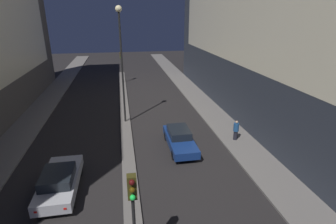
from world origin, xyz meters
TOP-DOWN VIEW (x-y plane):
  - median_strip at (0.00, 20.66)m, footprint 0.88×39.32m
  - traffic_light_near at (0.00, 3.42)m, footprint 0.32×0.42m
  - traffic_light_mid at (0.00, 33.51)m, footprint 0.32×0.42m
  - street_lamp at (0.00, 18.50)m, footprint 0.54×0.54m
  - car_left_lane at (-3.83, 9.06)m, footprint 1.90×4.71m
  - car_right_lane at (3.83, 12.97)m, footprint 1.75×4.81m
  - pedestrian_on_right_sidewalk at (8.37, 13.25)m, footprint 0.42×0.42m

SIDE VIEW (x-z plane):
  - median_strip at x=0.00m, z-range 0.00..0.15m
  - car_right_lane at x=3.83m, z-range 0.01..1.43m
  - car_left_lane at x=-3.83m, z-range 0.02..1.47m
  - pedestrian_on_right_sidewalk at x=8.37m, z-range 0.15..1.73m
  - traffic_light_near at x=0.00m, z-range 1.15..5.38m
  - traffic_light_mid at x=0.00m, z-range 1.15..5.38m
  - street_lamp at x=0.00m, z-range 1.83..11.68m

